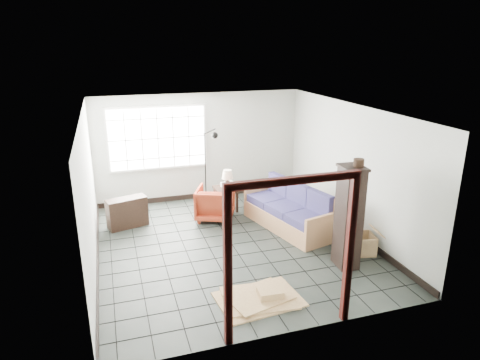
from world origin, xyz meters
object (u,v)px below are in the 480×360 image
object	(u,v)px
side_table	(226,191)
tall_shelf	(349,217)
armchair	(215,202)
futon_sofa	(290,212)

from	to	relation	value
side_table	tall_shelf	size ratio (longest dim) A/B	0.31
armchair	side_table	distance (m)	0.55
armchair	tall_shelf	bearing A→B (deg)	146.37
futon_sofa	side_table	bearing A→B (deg)	113.23
armchair	side_table	bearing A→B (deg)	-106.28
tall_shelf	futon_sofa	bearing A→B (deg)	103.21
side_table	armchair	bearing A→B (deg)	-130.95
futon_sofa	tall_shelf	world-z (taller)	tall_shelf
side_table	tall_shelf	bearing A→B (deg)	-67.23
armchair	side_table	xyz separation A→B (m)	(0.36, 0.41, 0.06)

